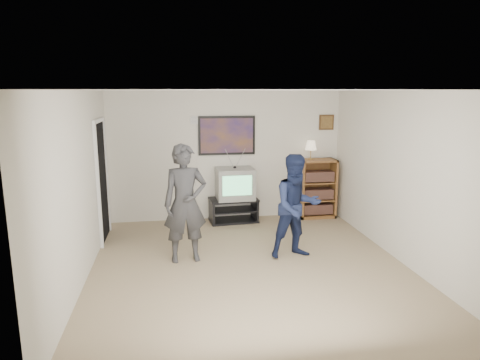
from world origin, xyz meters
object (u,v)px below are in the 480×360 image
object	(u,v)px
crt_television	(235,183)
person_tall	(185,203)
media_stand	(233,210)
bookshelf	(317,188)
person_short	(297,207)

from	to	relation	value
crt_television	person_tall	xyz separation A→B (m)	(-1.01, -1.81, 0.12)
media_stand	bookshelf	distance (m)	1.73
crt_television	media_stand	bearing A→B (deg)	178.41
media_stand	person_tall	distance (m)	2.16
person_tall	media_stand	bearing A→B (deg)	55.83
media_stand	crt_television	bearing A→B (deg)	-4.40
bookshelf	person_tall	bearing A→B (deg)	-145.13
media_stand	person_short	bearing A→B (deg)	-75.11
media_stand	person_tall	world-z (taller)	person_tall
crt_television	person_tall	world-z (taller)	person_tall
person_short	media_stand	bearing A→B (deg)	100.85
person_tall	person_short	world-z (taller)	person_tall
person_tall	person_short	xyz separation A→B (m)	(1.65, -0.13, -0.08)
media_stand	bookshelf	bearing A→B (deg)	-2.71
bookshelf	media_stand	bearing A→B (deg)	-178.31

